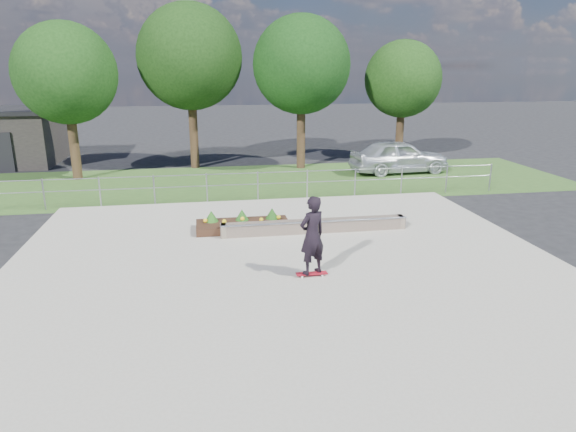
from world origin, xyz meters
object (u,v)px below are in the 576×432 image
object	(u,v)px
skateboarder	(312,236)
parked_car	(399,156)
grind_ledge	(315,226)
planter_bed	(243,224)

from	to	relation	value
skateboarder	parked_car	xyz separation A→B (m)	(7.14, 12.39, -0.31)
grind_ledge	parked_car	size ratio (longest dim) A/B	1.23
grind_ledge	planter_bed	bearing A→B (deg)	162.36
grind_ledge	planter_bed	distance (m)	2.36
planter_bed	skateboarder	bearing A→B (deg)	-71.62
parked_car	planter_bed	bearing A→B (deg)	129.54
skateboarder	parked_car	world-z (taller)	skateboarder
planter_bed	skateboarder	world-z (taller)	skateboarder
grind_ledge	skateboarder	distance (m)	3.71
planter_bed	parked_car	bearing A→B (deg)	43.79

